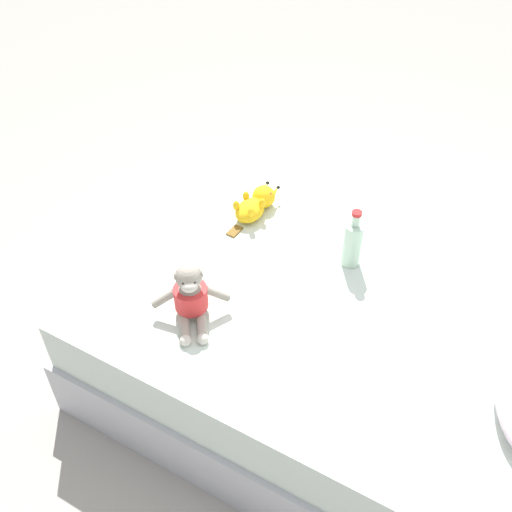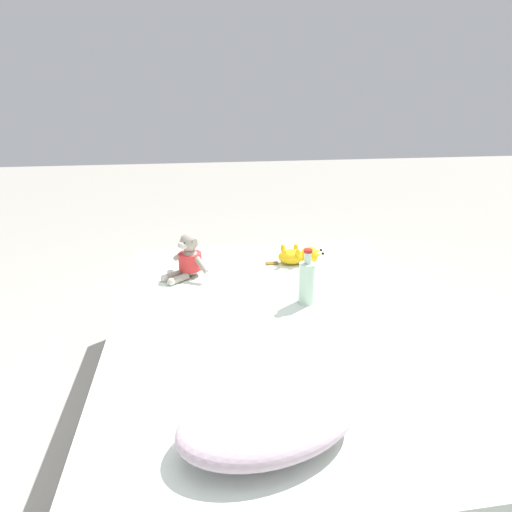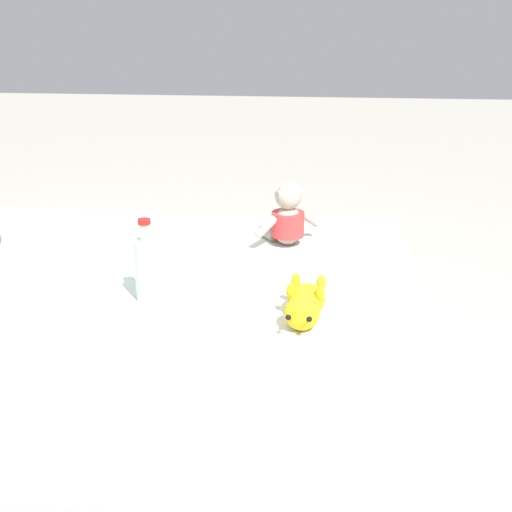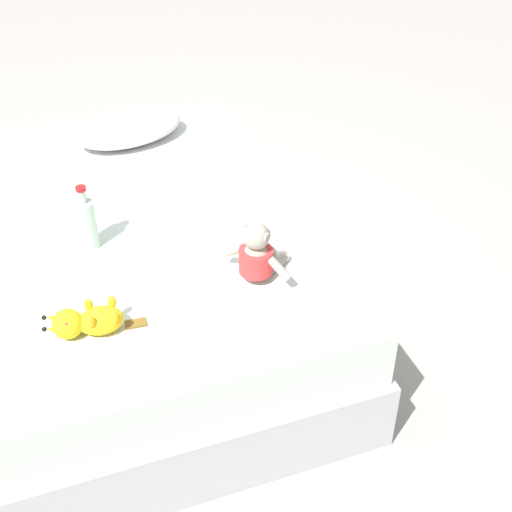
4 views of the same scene
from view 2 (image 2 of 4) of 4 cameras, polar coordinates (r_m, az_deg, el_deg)
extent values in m
plane|color=#9E998E|center=(2.17, 3.57, -20.27)|extent=(16.00, 16.00, 0.00)
cube|color=#B2B2B7|center=(2.08, 3.66, -17.22)|extent=(1.51, 1.98, 0.29)
cube|color=silver|center=(1.93, 3.84, -11.09)|extent=(1.47, 1.92, 0.23)
ellipsoid|color=silver|center=(1.26, 1.67, -20.96)|extent=(0.57, 0.41, 0.12)
ellipsoid|color=#9E9384|center=(2.28, -8.75, -0.80)|extent=(0.15, 0.15, 0.15)
cylinder|color=red|center=(2.27, -8.76, -0.68)|extent=(0.17, 0.17, 0.09)
sphere|color=#9E9384|center=(2.24, -8.90, 1.85)|extent=(0.10, 0.10, 0.10)
ellipsoid|color=beige|center=(2.22, -9.73, 1.42)|extent=(0.07, 0.08, 0.04)
sphere|color=black|center=(2.20, -9.43, 1.72)|extent=(0.01, 0.01, 0.01)
sphere|color=black|center=(2.23, -9.98, 1.93)|extent=(0.01, 0.01, 0.01)
cylinder|color=#9E9384|center=(2.20, -8.21, 1.87)|extent=(0.03, 0.03, 0.03)
cylinder|color=#9E9384|center=(2.27, -9.61, 2.39)|extent=(0.03, 0.03, 0.03)
cylinder|color=#9E9384|center=(2.20, -7.26, -1.21)|extent=(0.08, 0.09, 0.08)
cylinder|color=#9E9384|center=(2.35, -10.17, 0.04)|extent=(0.08, 0.09, 0.08)
cylinder|color=#9E9384|center=(2.22, -10.16, -3.00)|extent=(0.10, 0.09, 0.04)
cylinder|color=#9E9384|center=(2.27, -11.04, -2.56)|extent=(0.10, 0.09, 0.04)
sphere|color=beige|center=(2.20, -11.21, -3.36)|extent=(0.04, 0.04, 0.04)
sphere|color=beige|center=(2.25, -12.09, -2.91)|extent=(0.04, 0.04, 0.04)
ellipsoid|color=yellow|center=(2.42, 4.74, -0.09)|extent=(0.16, 0.12, 0.08)
sphere|color=yellow|center=(2.44, 7.13, 0.13)|extent=(0.10, 0.10, 0.10)
cone|color=yellow|center=(2.47, 8.01, 0.59)|extent=(0.06, 0.04, 0.05)
sphere|color=black|center=(2.47, 8.66, 0.78)|extent=(0.02, 0.02, 0.02)
cone|color=yellow|center=(2.41, 8.25, 0.13)|extent=(0.06, 0.04, 0.05)
sphere|color=black|center=(2.42, 8.91, 0.32)|extent=(0.02, 0.02, 0.02)
sphere|color=red|center=(2.45, 7.05, 0.98)|extent=(0.02, 0.02, 0.02)
sphere|color=red|center=(2.40, 7.28, 0.49)|extent=(0.02, 0.02, 0.02)
ellipsoid|color=yellow|center=(2.45, 5.33, 1.10)|extent=(0.03, 0.03, 0.05)
ellipsoid|color=yellow|center=(2.38, 5.61, 0.41)|extent=(0.03, 0.03, 0.05)
ellipsoid|color=yellow|center=(2.44, 3.60, 1.04)|extent=(0.03, 0.03, 0.05)
ellipsoid|color=yellow|center=(2.37, 3.80, 0.42)|extent=(0.03, 0.03, 0.05)
cube|color=brown|center=(2.43, 2.13, -0.98)|extent=(0.07, 0.04, 0.01)
cylinder|color=#B2D1B7|center=(1.96, 6.76, -3.62)|extent=(0.07, 0.07, 0.19)
cylinder|color=#B2D1B7|center=(1.92, 6.91, -0.25)|extent=(0.03, 0.03, 0.05)
cylinder|color=red|center=(1.90, 6.96, 0.68)|extent=(0.04, 0.04, 0.01)
camera|label=1|loc=(1.88, -65.23, 36.18)|focal=43.37mm
camera|label=3|loc=(3.17, 38.77, 15.82)|focal=45.77mm
camera|label=4|loc=(4.08, 0.70, 30.46)|focal=49.79mm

